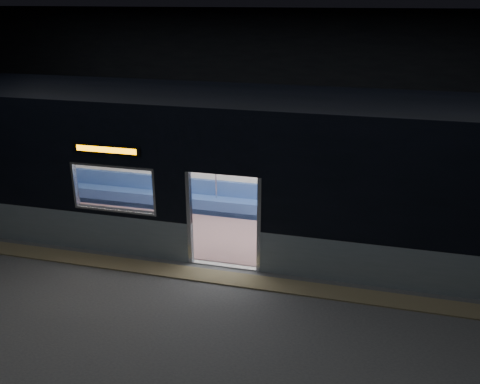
% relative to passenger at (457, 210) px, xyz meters
% --- Properties ---
extents(station_floor, '(24.00, 14.00, 0.01)m').
position_rel_passenger_xyz_m(station_floor, '(-4.80, -3.55, -0.76)').
color(station_floor, '#47494C').
rests_on(station_floor, ground).
extents(station_envelope, '(24.00, 14.00, 5.00)m').
position_rel_passenger_xyz_m(station_envelope, '(-4.80, -3.55, 2.91)').
color(station_envelope, black).
rests_on(station_envelope, station_floor).
extents(tactile_strip, '(22.80, 0.50, 0.03)m').
position_rel_passenger_xyz_m(tactile_strip, '(-4.80, -3.00, -0.74)').
color(tactile_strip, '#8C7F59').
rests_on(tactile_strip, station_floor).
extents(metro_car, '(18.00, 3.04, 3.35)m').
position_rel_passenger_xyz_m(metro_car, '(-4.80, -1.00, 1.09)').
color(metro_car, '#8B99A6').
rests_on(metro_car, station_floor).
extents(passenger, '(0.39, 0.64, 1.27)m').
position_rel_passenger_xyz_m(passenger, '(0.00, 0.00, 0.00)').
color(passenger, black).
rests_on(passenger, metro_car).
extents(handbag, '(0.31, 0.28, 0.13)m').
position_rel_passenger_xyz_m(handbag, '(-0.02, -0.20, -0.10)').
color(handbag, black).
rests_on(handbag, passenger).
extents(transit_map, '(1.05, 0.03, 0.68)m').
position_rel_passenger_xyz_m(transit_map, '(-3.88, 0.31, 0.73)').
color(transit_map, white).
rests_on(transit_map, metro_car).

